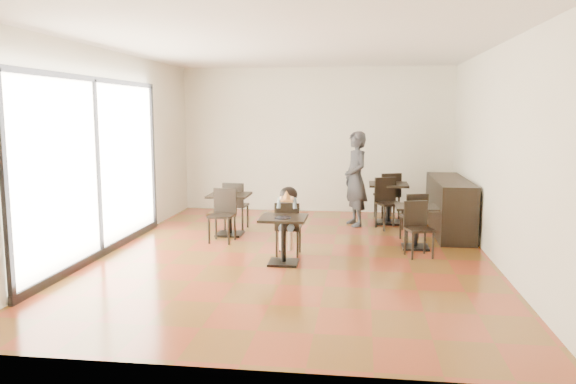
% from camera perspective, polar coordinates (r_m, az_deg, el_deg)
% --- Properties ---
extents(floor, '(6.00, 8.00, 0.01)m').
position_cam_1_polar(floor, '(8.86, 0.60, -6.38)').
color(floor, '#92391E').
rests_on(floor, ground).
extents(ceiling, '(6.00, 8.00, 0.01)m').
position_cam_1_polar(ceiling, '(8.63, 0.63, 14.66)').
color(ceiling, silver).
rests_on(ceiling, floor).
extents(wall_back, '(6.00, 0.01, 3.20)m').
position_cam_1_polar(wall_back, '(12.57, 2.85, 5.30)').
color(wall_back, silver).
rests_on(wall_back, floor).
extents(wall_front, '(6.00, 0.01, 3.20)m').
position_cam_1_polar(wall_front, '(4.67, -5.36, 0.49)').
color(wall_front, silver).
rests_on(wall_front, floor).
extents(wall_left, '(0.01, 8.00, 3.20)m').
position_cam_1_polar(wall_left, '(9.44, -17.81, 3.99)').
color(wall_left, silver).
rests_on(wall_left, floor).
extents(wall_right, '(0.01, 8.00, 3.20)m').
position_cam_1_polar(wall_right, '(8.76, 20.54, 3.56)').
color(wall_right, silver).
rests_on(wall_right, floor).
extents(storefront_window, '(0.04, 4.50, 2.60)m').
position_cam_1_polar(storefront_window, '(9.00, -18.94, 2.47)').
color(storefront_window, white).
rests_on(storefront_window, floor).
extents(child_table, '(0.67, 0.67, 0.70)m').
position_cam_1_polar(child_table, '(8.25, -0.46, -4.95)').
color(child_table, black).
rests_on(child_table, floor).
extents(child_chair, '(0.38, 0.38, 0.85)m').
position_cam_1_polar(child_chair, '(8.77, 0.04, -3.69)').
color(child_chair, black).
rests_on(child_chair, floor).
extents(child, '(0.38, 0.53, 1.07)m').
position_cam_1_polar(child, '(8.74, 0.04, -2.99)').
color(child, gray).
rests_on(child, child_chair).
extents(plate, '(0.24, 0.24, 0.01)m').
position_cam_1_polar(plate, '(8.08, -0.56, -2.63)').
color(plate, black).
rests_on(plate, child_table).
extents(pizza_slice, '(0.25, 0.19, 0.06)m').
position_cam_1_polar(pizza_slice, '(8.49, -0.12, -0.65)').
color(pizza_slice, '#DBC669').
rests_on(pizza_slice, child).
extents(adult_patron, '(0.67, 0.79, 1.85)m').
position_cam_1_polar(adult_patron, '(11.03, 6.89, 1.34)').
color(adult_patron, '#35353A').
rests_on(adult_patron, floor).
extents(cafe_table_mid, '(0.83, 0.83, 0.71)m').
position_cam_1_polar(cafe_table_mid, '(9.42, 12.86, -3.50)').
color(cafe_table_mid, black).
rests_on(cafe_table_mid, floor).
extents(cafe_table_left, '(0.77, 0.77, 0.75)m').
position_cam_1_polar(cafe_table_left, '(10.22, -5.97, -2.30)').
color(cafe_table_left, black).
rests_on(cafe_table_left, floor).
extents(cafe_table_back, '(1.00, 1.00, 0.81)m').
position_cam_1_polar(cafe_table_back, '(11.41, 10.13, -1.15)').
color(cafe_table_back, black).
rests_on(cafe_table_back, floor).
extents(chair_mid_a, '(0.47, 0.47, 0.85)m').
position_cam_1_polar(chair_mid_a, '(9.95, 12.59, -2.46)').
color(chair_mid_a, black).
rests_on(chair_mid_a, floor).
extents(chair_mid_b, '(0.47, 0.47, 0.85)m').
position_cam_1_polar(chair_mid_b, '(8.87, 13.19, -3.76)').
color(chair_mid_b, black).
rests_on(chair_mid_b, floor).
extents(chair_left_a, '(0.44, 0.44, 0.91)m').
position_cam_1_polar(chair_left_a, '(10.73, -5.29, -1.37)').
color(chair_left_a, black).
rests_on(chair_left_a, floor).
extents(chair_left_b, '(0.44, 0.44, 0.91)m').
position_cam_1_polar(chair_left_b, '(9.68, -6.73, -2.43)').
color(chair_left_b, black).
rests_on(chair_left_b, floor).
extents(chair_back_a, '(0.57, 0.57, 0.97)m').
position_cam_1_polar(chair_back_a, '(11.94, 10.02, -0.34)').
color(chair_back_a, black).
rests_on(chair_back_a, floor).
extents(chair_back_b, '(0.57, 0.57, 0.97)m').
position_cam_1_polar(chair_back_b, '(10.86, 10.26, -1.19)').
color(chair_back_b, black).
rests_on(chair_back_b, floor).
extents(service_counter, '(0.60, 2.40, 1.00)m').
position_cam_1_polar(service_counter, '(10.77, 16.09, -1.37)').
color(service_counter, black).
rests_on(service_counter, floor).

